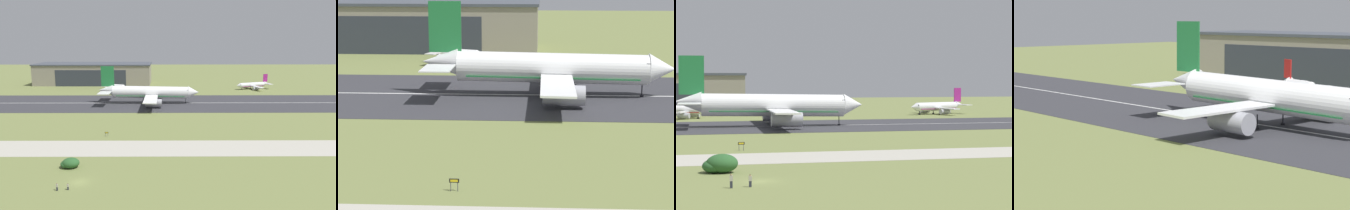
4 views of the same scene
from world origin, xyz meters
TOP-DOWN VIEW (x-y plane):
  - ground_plane at (0.00, 49.24)m, footprint 622.73×622.73m
  - runway_strip at (0.00, 98.49)m, footprint 382.73×47.52m
  - runway_centreline at (0.00, 98.49)m, footprint 344.46×0.70m
  - hangar_building at (-33.36, 175.25)m, footprint 85.83×30.18m
  - airplane_landing at (12.31, 97.75)m, footprint 53.17×51.43m
  - airplane_parked_centre at (-12.09, 139.83)m, footprint 17.25×18.50m
  - runway_sign at (-0.11, 37.63)m, footprint 1.23×0.13m

SIDE VIEW (x-z plane):
  - ground_plane at x=0.00m, z-range 0.00..0.00m
  - runway_strip at x=0.00m, z-range 0.00..0.06m
  - runway_centreline at x=0.00m, z-range 0.06..0.07m
  - runway_sign at x=-0.11m, z-range 0.38..2.00m
  - airplane_parked_centre at x=-12.09m, z-range -1.89..7.60m
  - airplane_landing at x=12.31m, z-range -4.11..15.72m
  - hangar_building at x=-33.36m, z-range 0.02..15.56m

